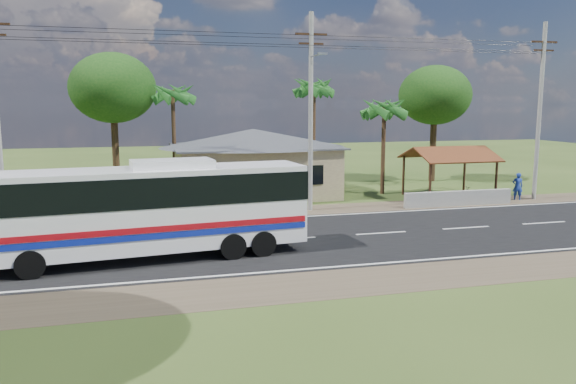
# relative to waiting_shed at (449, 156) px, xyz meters

# --- Properties ---
(ground) EXTENTS (120.00, 120.00, 0.00)m
(ground) POSITION_rel_waiting_shed_xyz_m (-13.00, -8.50, -2.73)
(ground) COLOR #2F4619
(ground) RESTS_ON ground
(road) EXTENTS (120.00, 16.00, 0.03)m
(road) POSITION_rel_waiting_shed_xyz_m (-13.00, -8.50, -2.72)
(road) COLOR black
(road) RESTS_ON ground
(house) EXTENTS (12.40, 10.00, 5.00)m
(house) POSITION_rel_waiting_shed_xyz_m (-12.00, 4.50, -0.09)
(house) COLOR tan
(house) RESTS_ON ground
(waiting_shed) EXTENTS (5.20, 4.48, 3.35)m
(waiting_shed) POSITION_rel_waiting_shed_xyz_m (0.00, 0.00, 0.00)
(waiting_shed) COLOR #3B2315
(waiting_shed) RESTS_ON ground
(concrete_barrier) EXTENTS (7.00, 0.30, 0.90)m
(concrete_barrier) POSITION_rel_waiting_shed_xyz_m (-1.00, -2.90, -2.28)
(concrete_barrier) COLOR #9E9E99
(concrete_barrier) RESTS_ON ground
(utility_poles) EXTENTS (32.80, 2.22, 11.00)m
(utility_poles) POSITION_rel_waiting_shed_xyz_m (-10.33, -2.01, 3.04)
(utility_poles) COLOR #9E9E99
(utility_poles) RESTS_ON ground
(palm_near) EXTENTS (2.80, 2.80, 6.70)m
(palm_near) POSITION_rel_waiting_shed_xyz_m (-3.50, 2.50, 2.98)
(palm_near) COLOR #47301E
(palm_near) RESTS_ON ground
(palm_mid) EXTENTS (2.80, 2.80, 8.20)m
(palm_mid) POSITION_rel_waiting_shed_xyz_m (-7.00, 7.00, 4.43)
(palm_mid) COLOR #47301E
(palm_mid) RESTS_ON ground
(palm_far) EXTENTS (2.80, 2.80, 7.70)m
(palm_far) POSITION_rel_waiting_shed_xyz_m (-17.00, 7.50, 3.95)
(palm_far) COLOR #47301E
(palm_far) RESTS_ON ground
(tree_behind_house) EXTENTS (6.00, 6.00, 9.61)m
(tree_behind_house) POSITION_rel_waiting_shed_xyz_m (-21.00, 9.50, 4.39)
(tree_behind_house) COLOR #47301E
(tree_behind_house) RESTS_ON ground
(tree_behind_shed) EXTENTS (5.60, 5.60, 9.02)m
(tree_behind_shed) POSITION_rel_waiting_shed_xyz_m (3.00, 7.50, 3.95)
(tree_behind_shed) COLOR #47301E
(tree_behind_shed) RESTS_ON ground
(coach_bus) EXTENTS (12.67, 3.86, 3.87)m
(coach_bus) POSITION_rel_waiting_shed_xyz_m (-19.15, -10.23, -0.51)
(coach_bus) COLOR white
(coach_bus) RESTS_ON ground
(motorcycle) EXTENTS (1.81, 0.87, 0.91)m
(motorcycle) POSITION_rel_waiting_shed_xyz_m (0.01, -1.46, -2.27)
(motorcycle) COLOR black
(motorcycle) RESTS_ON ground
(person) EXTENTS (0.75, 0.64, 1.74)m
(person) POSITION_rel_waiting_shed_xyz_m (3.73, -2.03, -1.86)
(person) COLOR #1B3696
(person) RESTS_ON ground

